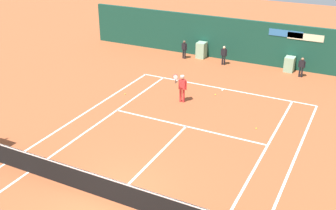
{
  "coord_description": "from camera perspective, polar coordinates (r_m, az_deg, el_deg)",
  "views": [
    {
      "loc": [
        7.2,
        -9.74,
        9.36
      ],
      "look_at": [
        -1.12,
        6.66,
        0.8
      ],
      "focal_mm": 43.96,
      "sensor_mm": 36.0,
      "label": 1
    }
  ],
  "objects": [
    {
      "name": "player_on_baseline",
      "position": [
        22.18,
        1.94,
        2.62
      ],
      "size": [
        0.55,
        0.7,
        1.78
      ],
      "rotation": [
        0.0,
        0.0,
        3.27
      ],
      "color": "red",
      "rests_on": "ground_plane"
    },
    {
      "name": "ball_kid_centre_post",
      "position": [
        28.25,
        7.75,
        7.01
      ],
      "size": [
        0.44,
        0.18,
        1.31
      ],
      "rotation": [
        0.0,
        0.0,
        3.13
      ],
      "color": "black",
      "rests_on": "ground_plane"
    },
    {
      "name": "tennis_ball_by_sideline",
      "position": [
        23.59,
        -5.99,
        1.53
      ],
      "size": [
        0.07,
        0.07,
        0.07
      ],
      "primitive_type": "sphere",
      "color": "#CCE033",
      "rests_on": "ground_plane"
    },
    {
      "name": "tennis_net",
      "position": [
        15.0,
        -7.87,
        -11.47
      ],
      "size": [
        12.1,
        0.1,
        1.07
      ],
      "color": "#4C4C51",
      "rests_on": "ground_plane"
    },
    {
      "name": "sponsor_back_wall",
      "position": [
        28.79,
        11.44,
        8.47
      ],
      "size": [
        25.0,
        1.02,
        2.94
      ],
      "color": "#144233",
      "rests_on": "ground_plane"
    },
    {
      "name": "tennis_ball_near_service_line",
      "position": [
        20.17,
        12.13,
        -3.19
      ],
      "size": [
        0.07,
        0.07,
        0.07
      ],
      "primitive_type": "sphere",
      "color": "#CCE033",
      "rests_on": "ground_plane"
    },
    {
      "name": "ground_plane",
      "position": [
        15.68,
        -6.56,
        -11.88
      ],
      "size": [
        80.0,
        80.0,
        0.01
      ],
      "color": "#A8512D"
    },
    {
      "name": "tennis_ball_mid_court",
      "position": [
        23.54,
        6.57,
        1.45
      ],
      "size": [
        0.07,
        0.07,
        0.07
      ],
      "primitive_type": "sphere",
      "color": "#CCE033",
      "rests_on": "ground_plane"
    },
    {
      "name": "ball_kid_right_post",
      "position": [
        27.13,
        18.04,
        5.17
      ],
      "size": [
        0.43,
        0.18,
        1.28
      ],
      "rotation": [
        0.0,
        0.0,
        3.11
      ],
      "color": "black",
      "rests_on": "ground_plane"
    },
    {
      "name": "ball_kid_left_post",
      "position": [
        29.3,
        2.26,
        7.87
      ],
      "size": [
        0.44,
        0.2,
        1.31
      ],
      "rotation": [
        0.0,
        0.0,
        3.02
      ],
      "color": "black",
      "rests_on": "ground_plane"
    }
  ]
}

